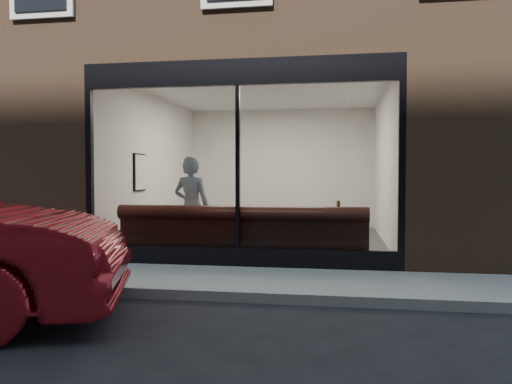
% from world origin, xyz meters
% --- Properties ---
extents(ground, '(120.00, 120.00, 0.00)m').
position_xyz_m(ground, '(0.00, 0.00, 0.00)').
color(ground, black).
rests_on(ground, ground).
extents(sidewalk_near, '(40.00, 2.00, 0.01)m').
position_xyz_m(sidewalk_near, '(0.00, 1.00, 0.01)').
color(sidewalk_near, gray).
rests_on(sidewalk_near, ground).
extents(kerb_near, '(40.00, 0.10, 0.12)m').
position_xyz_m(kerb_near, '(0.00, -0.05, 0.06)').
color(kerb_near, gray).
rests_on(kerb_near, ground).
extents(host_building_pier_left, '(2.50, 12.00, 3.20)m').
position_xyz_m(host_building_pier_left, '(-3.75, 8.00, 1.60)').
color(host_building_pier_left, brown).
rests_on(host_building_pier_left, ground).
extents(host_building_pier_right, '(2.50, 12.00, 3.20)m').
position_xyz_m(host_building_pier_right, '(3.75, 8.00, 1.60)').
color(host_building_pier_right, brown).
rests_on(host_building_pier_right, ground).
extents(host_building_backfill, '(5.00, 6.00, 3.20)m').
position_xyz_m(host_building_backfill, '(0.00, 11.00, 1.60)').
color(host_building_backfill, brown).
rests_on(host_building_backfill, ground).
extents(cafe_floor, '(6.00, 6.00, 0.00)m').
position_xyz_m(cafe_floor, '(0.00, 5.00, 0.02)').
color(cafe_floor, '#2D2D30').
rests_on(cafe_floor, ground).
extents(cafe_ceiling, '(6.00, 6.00, 0.00)m').
position_xyz_m(cafe_ceiling, '(0.00, 5.00, 3.19)').
color(cafe_ceiling, white).
rests_on(cafe_ceiling, host_building_upper).
extents(cafe_wall_back, '(5.00, 0.00, 5.00)m').
position_xyz_m(cafe_wall_back, '(0.00, 7.99, 1.60)').
color(cafe_wall_back, silver).
rests_on(cafe_wall_back, ground).
extents(cafe_wall_left, '(0.00, 6.00, 6.00)m').
position_xyz_m(cafe_wall_left, '(-2.49, 5.00, 1.60)').
color(cafe_wall_left, silver).
rests_on(cafe_wall_left, ground).
extents(cafe_wall_right, '(0.00, 6.00, 6.00)m').
position_xyz_m(cafe_wall_right, '(2.49, 5.00, 1.60)').
color(cafe_wall_right, silver).
rests_on(cafe_wall_right, ground).
extents(storefront_kick, '(5.00, 0.10, 0.30)m').
position_xyz_m(storefront_kick, '(0.00, 2.05, 0.15)').
color(storefront_kick, black).
rests_on(storefront_kick, ground).
extents(storefront_header, '(5.00, 0.10, 0.40)m').
position_xyz_m(storefront_header, '(0.00, 2.05, 3.00)').
color(storefront_header, black).
rests_on(storefront_header, host_building_upper).
extents(storefront_mullion, '(0.06, 0.10, 2.50)m').
position_xyz_m(storefront_mullion, '(0.00, 2.05, 1.55)').
color(storefront_mullion, black).
rests_on(storefront_mullion, storefront_kick).
extents(storefront_glass, '(4.80, 0.00, 4.80)m').
position_xyz_m(storefront_glass, '(0.00, 2.02, 1.55)').
color(storefront_glass, white).
rests_on(storefront_glass, storefront_kick).
extents(banquette, '(4.00, 0.55, 0.45)m').
position_xyz_m(banquette, '(0.00, 2.45, 0.23)').
color(banquette, '#3D1C16').
rests_on(banquette, cafe_floor).
extents(person, '(0.69, 0.51, 1.74)m').
position_xyz_m(person, '(-0.93, 2.68, 0.87)').
color(person, '#9FC2D7').
rests_on(person, cafe_floor).
extents(cafe_table_left, '(0.85, 0.85, 0.04)m').
position_xyz_m(cafe_table_left, '(-1.30, 3.58, 0.74)').
color(cafe_table_left, '#311D13').
rests_on(cafe_table_left, cafe_floor).
extents(cafe_table_right, '(0.64, 0.64, 0.04)m').
position_xyz_m(cafe_table_right, '(0.82, 3.77, 0.74)').
color(cafe_table_right, '#311D13').
rests_on(cafe_table_right, cafe_floor).
extents(cafe_chair_left, '(0.47, 0.47, 0.04)m').
position_xyz_m(cafe_chair_left, '(-1.61, 4.16, 0.24)').
color(cafe_chair_left, '#311D13').
rests_on(cafe_chair_left, cafe_floor).
extents(cafe_chair_right, '(0.41, 0.41, 0.04)m').
position_xyz_m(cafe_chair_right, '(1.35, 3.78, 0.24)').
color(cafe_chair_right, '#311D13').
rests_on(cafe_chair_right, cafe_floor).
extents(wall_poster, '(0.02, 0.53, 0.70)m').
position_xyz_m(wall_poster, '(-2.45, 4.16, 1.48)').
color(wall_poster, white).
rests_on(wall_poster, cafe_wall_left).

